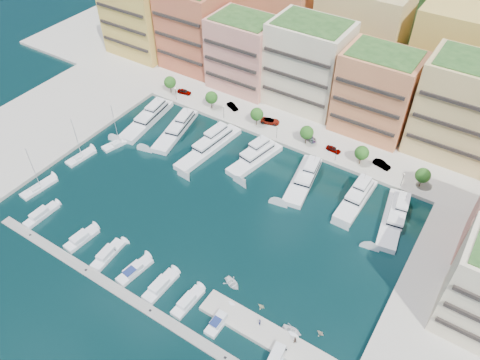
{
  "coord_description": "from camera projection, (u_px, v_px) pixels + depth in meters",
  "views": [
    {
      "loc": [
        48.13,
        -62.37,
        82.56
      ],
      "look_at": [
        3.7,
        6.46,
        6.0
      ],
      "focal_mm": 35.0,
      "sensor_mm": 36.0,
      "label": 1
    }
  ],
  "objects": [
    {
      "name": "tree_3",
      "position": [
        307.0,
        133.0,
        127.88
      ],
      "size": [
        3.8,
        3.8,
        5.65
      ],
      "color": "#473323",
      "rests_on": "north_quay"
    },
    {
      "name": "car_4",
      "position": [
        333.0,
        149.0,
        127.41
      ],
      "size": [
        4.24,
        2.02,
        1.4
      ],
      "primitive_type": "imported",
      "rotation": [
        0.0,
        0.0,
        1.48
      ],
      "color": "gray",
      "rests_on": "north_quay"
    },
    {
      "name": "car_3",
      "position": [
        309.0,
        137.0,
        131.34
      ],
      "size": [
        5.48,
        3.65,
        1.47
      ],
      "primitive_type": "imported",
      "rotation": [
        0.0,
        0.0,
        1.23
      ],
      "color": "gray",
      "rests_on": "north_quay"
    },
    {
      "name": "sailboat_2",
      "position": [
        118.0,
        144.0,
        131.46
      ],
      "size": [
        5.1,
        9.68,
        13.2
      ],
      "color": "silver",
      "rests_on": "ground"
    },
    {
      "name": "south_pontoon",
      "position": [
        117.0,
        290.0,
        96.5
      ],
      "size": [
        72.0,
        2.2,
        0.35
      ],
      "primitive_type": "cube",
      "color": "gray",
      "rests_on": "ground"
    },
    {
      "name": "finger_pier",
      "position": [
        275.0,
        341.0,
        88.33
      ],
      "size": [
        32.0,
        5.0,
        2.0
      ],
      "primitive_type": "cube",
      "color": "#9E998E",
      "rests_on": "ground"
    },
    {
      "name": "yacht_1",
      "position": [
        177.0,
        128.0,
        135.32
      ],
      "size": [
        9.03,
        21.48,
        7.3
      ],
      "color": "silver",
      "rests_on": "ground"
    },
    {
      "name": "cruiser_4",
      "position": [
        134.0,
        271.0,
        99.43
      ],
      "size": [
        3.63,
        8.71,
        2.66
      ],
      "color": "silver",
      "rests_on": "ground"
    },
    {
      "name": "hillside",
      "position": [
        377.0,
        35.0,
        181.25
      ],
      "size": [
        240.0,
        40.0,
        58.0
      ],
      "primitive_type": "cube",
      "color": "#1B3A18",
      "rests_on": "ground"
    },
    {
      "name": "tender_0",
      "position": [
        232.0,
        284.0,
        97.23
      ],
      "size": [
        4.78,
        4.07,
        0.84
      ],
      "primitive_type": "imported",
      "rotation": [
        0.0,
        0.0,
        1.23
      ],
      "color": "white",
      "rests_on": "ground"
    },
    {
      "name": "ground",
      "position": [
        213.0,
        208.0,
        113.72
      ],
      "size": [
        400.0,
        400.0,
        0.0
      ],
      "primitive_type": "plane",
      "color": "black",
      "rests_on": "ground"
    },
    {
      "name": "lamppost_2",
      "position": [
        277.0,
        130.0,
        130.26
      ],
      "size": [
        0.3,
        0.3,
        4.2
      ],
      "color": "black",
      "rests_on": "north_quay"
    },
    {
      "name": "yacht_2",
      "position": [
        211.0,
        145.0,
        129.5
      ],
      "size": [
        6.82,
        23.78,
        7.3
      ],
      "color": "silver",
      "rests_on": "ground"
    },
    {
      "name": "lamppost_4",
      "position": [
        403.0,
        177.0,
        116.0
      ],
      "size": [
        0.3,
        0.3,
        4.2
      ],
      "color": "black",
      "rests_on": "north_quay"
    },
    {
      "name": "apartment_2",
      "position": [
        244.0,
        53.0,
        145.12
      ],
      "size": [
        20.0,
        15.5,
        22.8
      ],
      "color": "tan",
      "rests_on": "north_quay"
    },
    {
      "name": "yacht_5",
      "position": [
        357.0,
        197.0,
        114.68
      ],
      "size": [
        4.92,
        17.05,
        7.3
      ],
      "color": "silver",
      "rests_on": "ground"
    },
    {
      "name": "lamppost_1",
      "position": [
        224.0,
        110.0,
        137.4
      ],
      "size": [
        0.3,
        0.3,
        4.2
      ],
      "color": "black",
      "rests_on": "north_quay"
    },
    {
      "name": "tree_4",
      "position": [
        362.0,
        153.0,
        121.54
      ],
      "size": [
        3.8,
        3.8,
        5.65
      ],
      "color": "#473323",
      "rests_on": "north_quay"
    },
    {
      "name": "person_0",
      "position": [
        260.0,
        322.0,
        89.16
      ],
      "size": [
        0.64,
        0.73,
        1.69
      ],
      "primitive_type": "imported",
      "rotation": [
        0.0,
        0.0,
        2.03
      ],
      "color": "#232446",
      "rests_on": "finger_pier"
    },
    {
      "name": "lamppost_3",
      "position": [
        336.0,
        152.0,
        123.13
      ],
      "size": [
        0.3,
        0.3,
        4.2
      ],
      "color": "black",
      "rests_on": "north_quay"
    },
    {
      "name": "tender_2",
      "position": [
        292.0,
        331.0,
        89.36
      ],
      "size": [
        4.08,
        3.03,
        0.81
      ],
      "primitive_type": "imported",
      "rotation": [
        0.0,
        0.0,
        1.63
      ],
      "color": "white",
      "rests_on": "ground"
    },
    {
      "name": "tree_1",
      "position": [
        211.0,
        98.0,
        140.56
      ],
      "size": [
        3.8,
        3.8,
        5.65
      ],
      "color": "#473323",
      "rests_on": "north_quay"
    },
    {
      "name": "car_2",
      "position": [
        270.0,
        121.0,
        136.85
      ],
      "size": [
        6.04,
        4.09,
        1.54
      ],
      "primitive_type": "imported",
      "rotation": [
        0.0,
        0.0,
        1.87
      ],
      "color": "gray",
      "rests_on": "north_quay"
    },
    {
      "name": "car_0",
      "position": [
        184.0,
        92.0,
        148.44
      ],
      "size": [
        4.67,
        2.52,
        1.51
      ],
      "primitive_type": "imported",
      "rotation": [
        0.0,
        0.0,
        1.74
      ],
      "color": "gray",
      "rests_on": "north_quay"
    },
    {
      "name": "north_quay",
      "position": [
        323.0,
        91.0,
        151.78
      ],
      "size": [
        220.0,
        64.0,
        2.0
      ],
      "primitive_type": "cube",
      "color": "#9E998E",
      "rests_on": "ground"
    },
    {
      "name": "lamppost_0",
      "position": [
        176.0,
        92.0,
        144.53
      ],
      "size": [
        0.3,
        0.3,
        4.2
      ],
      "color": "black",
      "rests_on": "north_quay"
    },
    {
      "name": "person_1",
      "position": [
        295.0,
        340.0,
        86.47
      ],
      "size": [
        1.04,
        1.03,
        1.7
      ],
      "primitive_type": "imported",
      "rotation": [
        0.0,
        0.0,
        3.89
      ],
      "color": "#4A372C",
      "rests_on": "finger_pier"
    },
    {
      "name": "sailboat_0",
      "position": [
        39.0,
        188.0,
        118.3
      ],
      "size": [
        3.74,
        9.7,
        13.2
      ],
      "color": "silver",
      "rests_on": "ground"
    },
    {
      "name": "apartment_4",
      "position": [
        376.0,
        93.0,
        127.74
      ],
      "size": [
        20.0,
        15.5,
        23.8
      ],
      "color": "#DF8553",
      "rests_on": "north_quay"
    },
    {
      "name": "apartment_5",
      "position": [
        463.0,
        110.0,
        119.23
      ],
      "size": [
        22.0,
        16.5,
        26.8
      ],
      "color": "#D9B473",
      "rests_on": "north_quay"
    },
    {
      "name": "yacht_3",
      "position": [
        256.0,
        157.0,
        125.89
      ],
      "size": [
        8.06,
        18.29,
        7.3
      ],
      "color": "silver",
      "rests_on": "ground"
    },
    {
      "name": "yacht_6",
      "position": [
        394.0,
        216.0,
        110.05
      ],
      "size": [
        7.76,
        20.12,
        7.3
      ],
      "color": "silver",
      "rests_on": "ground"
    },
    {
      "name": "backblock_2",
      "position": [
        360.0,
        35.0,
        146.25
      ],
      "size": [
        26.0,
        18.0,
        30.0
      ],
      "primitive_type": "cube",
      "color": "#D9B473",
      "rests_on": "north_quay"
    },
    {
      "name": "car_1",
      "position": [
        232.0,
        106.0,
        142.47
      ],
      "size": [
        4.64,
        3.1,
        1.45
      ],
      "primitive_type": "imported",
      "rotation": [
        0.0,
        0.0,
        1.18
      ],
      "color": "gray",
      "rests_on": "north_quay"
    },
    {
      "name": "tree_0",
      "position": [
        170.0,
        82.0,
        146.9
      ],
      "size": [
        3.8,
        3.8,
        5.65
      ],
      "color": "#473323",
      "rests_on": "north_quay"
    },
    {
      "name": "yacht_0",
      "position": [
        149.0,
        117.0,
        139.11
      ],
      "size": [
        7.75,
        22.41,
        7.3
      ],
      "color": "silver",
      "rests_on": "ground"
    },
    {
      "name": "tree_2",
      "position": [
        257.0,
        114.0,
        134.22
      ],
      "size": [
        3.8,
        3.8,
        5.65
      ],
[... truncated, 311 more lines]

